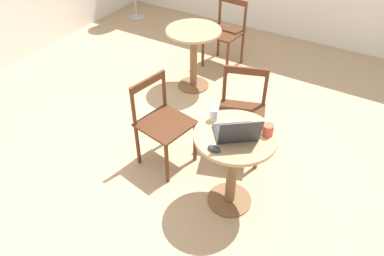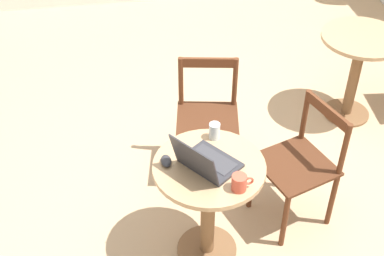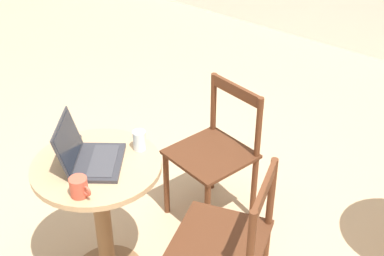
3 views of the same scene
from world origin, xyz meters
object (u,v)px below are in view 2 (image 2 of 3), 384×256
at_px(laptop, 206,161).
at_px(mouse, 166,161).
at_px(drinking_glass, 214,131).
at_px(cafe_table_mid, 358,60).
at_px(cafe_table_near, 208,192).
at_px(chair_near_right, 300,165).
at_px(chair_near_back, 207,119).
at_px(mug, 240,183).

relative_size(laptop, mouse, 4.19).
bearing_deg(drinking_glass, cafe_table_mid, 35.96).
distance_m(cafe_table_near, chair_near_right, 0.69).
bearing_deg(mouse, laptop, -19.37).
relative_size(cafe_table_mid, drinking_glass, 7.31).
bearing_deg(chair_near_back, chair_near_right, -48.23).
distance_m(mouse, drinking_glass, 0.35).
height_order(cafe_table_near, drinking_glass, drinking_glass).
xyz_separation_m(chair_near_right, drinking_glass, (-0.57, 0.00, 0.36)).
bearing_deg(mug, mouse, 143.72).
relative_size(chair_near_right, mug, 7.15).
xyz_separation_m(mug, drinking_glass, (-0.05, 0.43, 0.00)).
distance_m(cafe_table_mid, chair_near_right, 1.28).
xyz_separation_m(laptop, mug, (0.15, -0.19, -0.00)).
relative_size(mouse, mug, 0.83).
distance_m(chair_near_right, mouse, 0.95).
distance_m(cafe_table_near, mug, 0.36).
distance_m(mug, drinking_glass, 0.44).
bearing_deg(cafe_table_mid, laptop, -139.85).
distance_m(laptop, drinking_glass, 0.26).
height_order(cafe_table_near, chair_near_back, chair_near_back).
xyz_separation_m(cafe_table_near, mouse, (-0.23, 0.06, 0.23)).
xyz_separation_m(cafe_table_mid, mug, (-1.32, -1.42, 0.26)).
xyz_separation_m(cafe_table_near, laptop, (-0.02, -0.02, 0.26)).
distance_m(cafe_table_mid, mouse, 2.05).
bearing_deg(chair_near_back, drinking_glass, -97.14).
relative_size(chair_near_back, drinking_glass, 8.35).
bearing_deg(laptop, mouse, 160.63).
bearing_deg(cafe_table_near, chair_near_right, 19.18).
height_order(chair_near_back, laptop, laptop).
bearing_deg(mug, cafe_table_mid, 47.24).
relative_size(mouse, drinking_glass, 0.97).
bearing_deg(mouse, drinking_glass, 28.91).
bearing_deg(cafe_table_near, chair_near_back, 79.60).
height_order(cafe_table_mid, laptop, laptop).
xyz_separation_m(cafe_table_mid, chair_near_back, (-1.30, -0.43, -0.09)).
height_order(mug, drinking_glass, drinking_glass).
height_order(mouse, mug, mug).
distance_m(laptop, mouse, 0.22).
bearing_deg(cafe_table_near, cafe_table_mid, 40.26).
relative_size(cafe_table_mid, mouse, 7.55).
height_order(chair_near_right, drinking_glass, chair_near_right).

